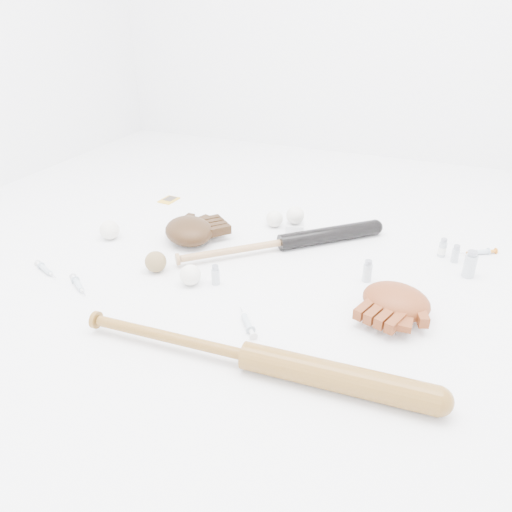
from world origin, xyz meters
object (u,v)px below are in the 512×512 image
at_px(bat_wood, 247,356).
at_px(pedestal, 295,228).
at_px(glove_dark, 189,230).
at_px(bat_dark, 282,242).

bearing_deg(bat_wood, pedestal, 97.71).
distance_m(bat_wood, glove_dark, 0.75).
height_order(bat_wood, pedestal, bat_wood).
distance_m(bat_dark, pedestal, 0.16).
relative_size(bat_dark, bat_wood, 0.86).
xyz_separation_m(bat_wood, pedestal, (-0.14, 0.80, -0.02)).
height_order(bat_dark, bat_wood, bat_wood).
bearing_deg(pedestal, bat_dark, -88.51).
distance_m(bat_wood, pedestal, 0.81).
xyz_separation_m(bat_dark, glove_dark, (-0.35, -0.07, 0.01)).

